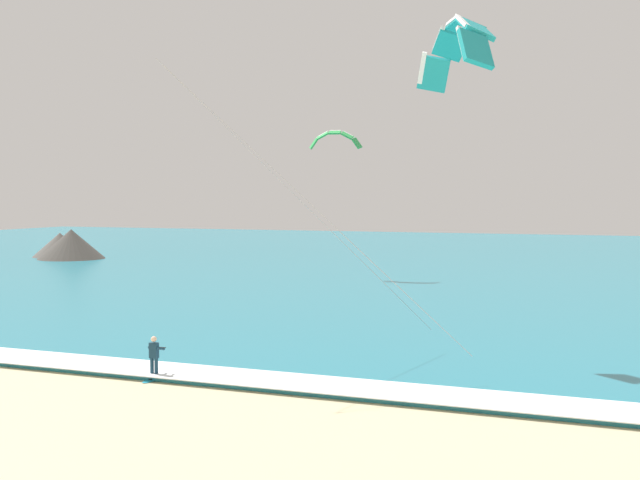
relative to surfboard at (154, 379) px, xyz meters
The scene contains 7 objects.
sea 59.76m from the surfboard, 91.49° to the left, with size 200.00×120.00×0.20m, color teal.
surf_foam 1.73m from the surfboard, 154.58° to the left, with size 200.00×2.49×0.04m, color white.
surfboard is the anchor object (origin of this frame).
kitesurfer 0.91m from the surfboard, 86.91° to the left, with size 0.55×0.53×1.69m.
kite_primary 17.62m from the surfboard, 27.33° to the left, with size 12.45×8.09×12.88m.
kite_distant 39.04m from the surfboard, 98.42° to the left, with size 4.57×1.77×1.68m.
headland_left 60.41m from the surfboard, 131.80° to the left, with size 10.32×9.14×3.48m.
Camera 1 is at (17.63, -11.40, 7.04)m, focal length 42.68 mm.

